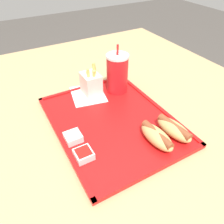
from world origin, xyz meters
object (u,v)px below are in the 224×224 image
object	(u,v)px
hot_dog_far	(174,129)
fries_carton	(91,83)
hot_dog_near	(157,136)
sauce_cup_ketchup	(84,154)
soda_cup	(117,73)
sauce_cup_mayo	(73,137)

from	to	relation	value
hot_dog_far	fries_carton	bearing A→B (deg)	-159.63
hot_dog_near	sauce_cup_ketchup	distance (m)	0.20
soda_cup	fries_carton	bearing A→B (deg)	-105.18
hot_dog_far	sauce_cup_mayo	xyz separation A→B (m)	(-0.12, -0.26, -0.01)
hot_dog_far	hot_dog_near	bearing A→B (deg)	-90.00
hot_dog_near	soda_cup	bearing A→B (deg)	172.02
soda_cup	hot_dog_near	bearing A→B (deg)	-7.98
fries_carton	hot_dog_far	bearing A→B (deg)	20.37
sauce_cup_mayo	hot_dog_near	bearing A→B (deg)	58.88
hot_dog_far	hot_dog_near	xyz separation A→B (m)	(0.00, -0.06, -0.00)
hot_dog_far	fries_carton	xyz separation A→B (m)	(-0.30, -0.11, 0.02)
soda_cup	hot_dog_near	distance (m)	0.29
soda_cup	sauce_cup_ketchup	world-z (taller)	soda_cup
hot_dog_far	sauce_cup_mayo	world-z (taller)	hot_dog_far
sauce_cup_mayo	fries_carton	bearing A→B (deg)	142.17
sauce_cup_mayo	soda_cup	bearing A→B (deg)	124.37
hot_dog_near	sauce_cup_mayo	xyz separation A→B (m)	(-0.12, -0.20, -0.01)
fries_carton	soda_cup	bearing A→B (deg)	74.82
fries_carton	sauce_cup_ketchup	size ratio (longest dim) A/B	2.72
fries_carton	sauce_cup_ketchup	distance (m)	0.29
soda_cup	fries_carton	size ratio (longest dim) A/B	1.42
hot_dog_near	sauce_cup_mayo	size ratio (longest dim) A/B	2.68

